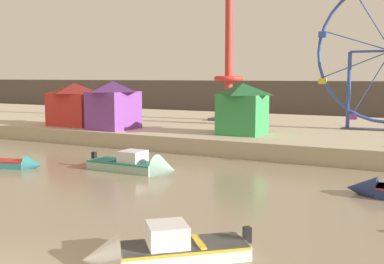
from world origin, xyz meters
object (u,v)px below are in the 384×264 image
at_px(motorboat_teal_painted, 10,163).
at_px(drop_tower_red_tower, 229,64).
at_px(motorboat_white_red_stripe, 154,251).
at_px(carnival_booth_purple_stall, 113,104).
at_px(carnival_booth_red_striped, 75,104).
at_px(motorboat_seafoam, 140,165).
at_px(carnival_booth_green_kiosk, 242,108).

xyz_separation_m(motorboat_teal_painted, drop_tower_red_tower, (3.79, 21.26, 5.79)).
xyz_separation_m(motorboat_white_red_stripe, carnival_booth_purple_stall, (-15.05, 18.25, 2.60)).
height_order(motorboat_white_red_stripe, carnival_booth_red_striped, carnival_booth_red_striped).
height_order(motorboat_teal_painted, carnival_booth_purple_stall, carnival_booth_purple_stall).
bearing_deg(drop_tower_red_tower, motorboat_seafoam, -80.52).
relative_size(motorboat_teal_painted, motorboat_seafoam, 0.84).
distance_m(drop_tower_red_tower, carnival_booth_green_kiosk, 10.88).
bearing_deg(motorboat_white_red_stripe, carnival_booth_red_striped, -85.84).
bearing_deg(motorboat_seafoam, motorboat_teal_painted, -161.65).
xyz_separation_m(motorboat_seafoam, carnival_booth_red_striped, (-12.13, 8.84, 2.46)).
bearing_deg(drop_tower_red_tower, carnival_booth_green_kiosk, -61.41).
relative_size(motorboat_white_red_stripe, carnival_booth_purple_stall, 1.13).
distance_m(motorboat_teal_painted, drop_tower_red_tower, 22.36).
height_order(motorboat_teal_painted, carnival_booth_green_kiosk, carnival_booth_green_kiosk).
xyz_separation_m(motorboat_seafoam, drop_tower_red_tower, (-3.16, 18.92, 5.69)).
xyz_separation_m(motorboat_teal_painted, motorboat_seafoam, (6.95, 2.34, 0.11)).
relative_size(motorboat_white_red_stripe, drop_tower_red_tower, 0.32).
xyz_separation_m(motorboat_teal_painted, motorboat_white_red_stripe, (14.09, -7.60, 0.07)).
bearing_deg(motorboat_seafoam, carnival_booth_purple_stall, 133.32).
distance_m(motorboat_teal_painted, motorboat_white_red_stripe, 16.01).
xyz_separation_m(motorboat_teal_painted, carnival_booth_purple_stall, (-0.96, 10.65, 2.67)).
xyz_separation_m(motorboat_seafoam, motorboat_white_red_stripe, (7.14, -9.94, -0.04)).
height_order(carnival_booth_purple_stall, carnival_booth_red_striped, carnival_booth_purple_stall).
distance_m(motorboat_seafoam, motorboat_white_red_stripe, 12.24).
distance_m(motorboat_white_red_stripe, carnival_booth_green_kiosk, 20.59).
bearing_deg(carnival_booth_green_kiosk, carnival_booth_red_striped, -177.68).
bearing_deg(motorboat_teal_painted, carnival_booth_red_striped, 97.87).
bearing_deg(drop_tower_red_tower, motorboat_white_red_stripe, -70.37).
bearing_deg(motorboat_white_red_stripe, motorboat_seafoam, -95.89).
xyz_separation_m(motorboat_seafoam, carnival_booth_green_kiosk, (1.82, 9.78, 2.51)).
bearing_deg(carnival_booth_red_striped, motorboat_teal_painted, -65.83).
bearing_deg(carnival_booth_green_kiosk, motorboat_seafoam, -102.06).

